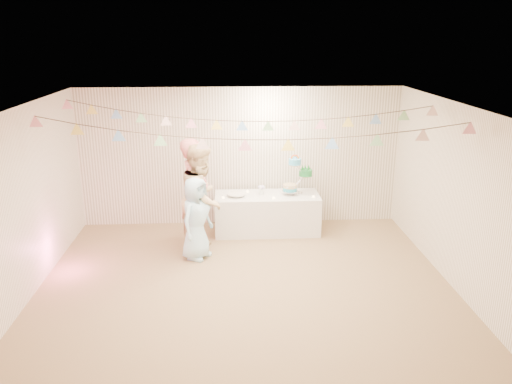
{
  "coord_description": "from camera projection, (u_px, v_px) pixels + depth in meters",
  "views": [
    {
      "loc": [
        -0.21,
        -6.61,
        3.52
      ],
      "look_at": [
        0.2,
        0.8,
        1.15
      ],
      "focal_mm": 35.0,
      "sensor_mm": 36.0,
      "label": 1
    }
  ],
  "objects": [
    {
      "name": "front_wall",
      "position": [
        254.0,
        285.0,
        4.6
      ],
      "size": [
        6.0,
        6.0,
        0.0
      ],
      "primitive_type": "plane",
      "color": "white",
      "rests_on": "ground"
    },
    {
      "name": "tealight_1",
      "position": [
        248.0,
        191.0,
        9.22
      ],
      "size": [
        0.04,
        0.04,
        0.03
      ],
      "primitive_type": "cylinder",
      "color": "#FFD88C",
      "rests_on": "table"
    },
    {
      "name": "ceiling",
      "position": [
        244.0,
        106.0,
        6.58
      ],
      "size": [
        6.0,
        6.0,
        0.0
      ],
      "primitive_type": "plane",
      "color": "silver",
      "rests_on": "ground"
    },
    {
      "name": "tealight_3",
      "position": [
        285.0,
        190.0,
        9.29
      ],
      "size": [
        0.04,
        0.04,
        0.03
      ],
      "primitive_type": "cylinder",
      "color": "#FFD88C",
      "rests_on": "table"
    },
    {
      "name": "tealight_4",
      "position": [
        313.0,
        196.0,
        8.94
      ],
      "size": [
        0.04,
        0.04,
        0.03
      ],
      "primitive_type": "cylinder",
      "color": "#FFD88C",
      "rests_on": "table"
    },
    {
      "name": "person_adult_b",
      "position": [
        202.0,
        198.0,
        8.22
      ],
      "size": [
        0.89,
        1.03,
        1.84
      ],
      "primitive_type": "imported",
      "rotation": [
        0.0,
        0.0,
        1.33
      ],
      "color": "#D8B685",
      "rests_on": "floor"
    },
    {
      "name": "tealight_0",
      "position": [
        223.0,
        197.0,
        8.88
      ],
      "size": [
        0.04,
        0.04,
        0.03
      ],
      "primitive_type": "cylinder",
      "color": "#FFD88C",
      "rests_on": "table"
    },
    {
      "name": "right_wall",
      "position": [
        454.0,
        196.0,
        7.14
      ],
      "size": [
        5.0,
        5.0,
        0.0
      ],
      "primitive_type": "plane",
      "color": "white",
      "rests_on": "ground"
    },
    {
      "name": "cake_middle",
      "position": [
        306.0,
        171.0,
        9.12
      ],
      "size": [
        0.27,
        0.27,
        0.22
      ],
      "primitive_type": null,
      "color": "#1A7734",
      "rests_on": "cake_stand"
    },
    {
      "name": "bunting_back",
      "position": [
        242.0,
        112.0,
        7.7
      ],
      "size": [
        5.6,
        1.1,
        0.4
      ],
      "primitive_type": null,
      "color": "pink",
      "rests_on": "ceiling"
    },
    {
      "name": "table",
      "position": [
        267.0,
        213.0,
        9.18
      ],
      "size": [
        1.9,
        0.76,
        0.71
      ],
      "primitive_type": "cube",
      "color": "silver",
      "rests_on": "floor"
    },
    {
      "name": "person_adult_a",
      "position": [
        195.0,
        192.0,
        8.5
      ],
      "size": [
        0.52,
        0.73,
        1.86
      ],
      "primitive_type": "imported",
      "rotation": [
        0.0,
        0.0,
        1.45
      ],
      "color": "#D77270",
      "rests_on": "floor"
    },
    {
      "name": "cake_stand",
      "position": [
        297.0,
        174.0,
        9.03
      ],
      "size": [
        0.61,
        0.36,
        0.68
      ],
      "primitive_type": null,
      "color": "silver",
      "rests_on": "table"
    },
    {
      "name": "cake_top_tier",
      "position": [
        295.0,
        159.0,
        8.91
      ],
      "size": [
        0.25,
        0.25,
        0.19
      ],
      "primitive_type": null,
      "color": "#44A8D6",
      "rests_on": "cake_stand"
    },
    {
      "name": "posy",
      "position": [
        261.0,
        188.0,
        9.08
      ],
      "size": [
        0.15,
        0.15,
        0.17
      ],
      "primitive_type": null,
      "color": "white",
      "rests_on": "table"
    },
    {
      "name": "tealight_2",
      "position": [
        274.0,
        198.0,
        8.86
      ],
      "size": [
        0.04,
        0.04,
        0.03
      ],
      "primitive_type": "cylinder",
      "color": "#FFD88C",
      "rests_on": "table"
    },
    {
      "name": "floor",
      "position": [
        246.0,
        283.0,
        7.37
      ],
      "size": [
        6.0,
        6.0,
        0.0
      ],
      "primitive_type": "plane",
      "color": "olive",
      "rests_on": "ground"
    },
    {
      "name": "back_wall",
      "position": [
        240.0,
        157.0,
        9.36
      ],
      "size": [
        6.0,
        6.0,
        0.0
      ],
      "primitive_type": "plane",
      "color": "white",
      "rests_on": "ground"
    },
    {
      "name": "bunting_front",
      "position": [
        245.0,
        130.0,
        6.48
      ],
      "size": [
        5.6,
        0.9,
        0.36
      ],
      "primitive_type": null,
      "color": "#72A5E5",
      "rests_on": "ceiling"
    },
    {
      "name": "platter",
      "position": [
        236.0,
        194.0,
        8.98
      ],
      "size": [
        0.33,
        0.33,
        0.02
      ],
      "primitive_type": "cylinder",
      "color": "white",
      "rests_on": "table"
    },
    {
      "name": "person_child",
      "position": [
        196.0,
        218.0,
        8.01
      ],
      "size": [
        0.72,
        0.79,
        1.36
      ],
      "primitive_type": "imported",
      "rotation": [
        0.0,
        0.0,
        1.03
      ],
      "color": "#B4E5FE",
      "rests_on": "floor"
    },
    {
      "name": "cake_bottom",
      "position": [
        289.0,
        188.0,
        9.04
      ],
      "size": [
        0.31,
        0.31,
        0.15
      ],
      "primitive_type": null,
      "color": "#28A3BE",
      "rests_on": "cake_stand"
    },
    {
      "name": "left_wall",
      "position": [
        26.0,
        203.0,
        6.82
      ],
      "size": [
        5.0,
        5.0,
        0.0
      ],
      "primitive_type": "plane",
      "color": "white",
      "rests_on": "ground"
    }
  ]
}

